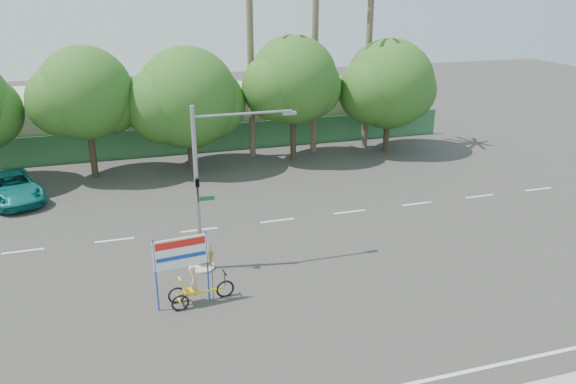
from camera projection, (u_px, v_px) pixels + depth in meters
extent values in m
plane|color=#33302D|center=(285.00, 308.00, 20.95)|extent=(120.00, 120.00, 0.00)
cube|color=#336B3D|center=(198.00, 139.00, 39.88)|extent=(38.00, 0.08, 2.00)
cube|color=beige|center=(51.00, 121.00, 40.83)|extent=(12.00, 8.00, 4.00)
cube|color=beige|center=(287.00, 109.00, 45.83)|extent=(14.00, 8.00, 3.60)
cylinder|color=#473828|center=(92.00, 148.00, 34.52)|extent=(0.40, 0.40, 3.74)
sphere|color=#185118|center=(85.00, 93.00, 33.34)|extent=(5.60, 5.60, 5.60)
sphere|color=#185118|center=(108.00, 101.00, 34.16)|extent=(4.03, 4.03, 4.03)
sphere|color=#185118|center=(63.00, 101.00, 32.89)|extent=(4.26, 4.26, 4.26)
cylinder|color=#473828|center=(190.00, 144.00, 36.24)|extent=(0.40, 0.40, 3.30)
sphere|color=#185118|center=(187.00, 98.00, 35.20)|extent=(6.40, 6.40, 6.40)
sphere|color=#185118|center=(210.00, 104.00, 36.04)|extent=(4.61, 4.61, 4.61)
sphere|color=#185118|center=(165.00, 105.00, 34.68)|extent=(4.86, 4.86, 4.86)
cylinder|color=#473828|center=(293.00, 132.00, 38.06)|extent=(0.40, 0.40, 3.87)
sphere|color=#185118|center=(293.00, 80.00, 36.84)|extent=(5.80, 5.80, 5.80)
sphere|color=#185118|center=(311.00, 87.00, 37.68)|extent=(4.18, 4.18, 4.18)
sphere|color=#185118|center=(275.00, 87.00, 36.38)|extent=(4.41, 4.41, 4.41)
cylinder|color=#473828|center=(387.00, 128.00, 40.06)|extent=(0.40, 0.40, 3.43)
sphere|color=#185118|center=(389.00, 84.00, 38.97)|extent=(6.20, 6.20, 6.20)
sphere|color=#185118|center=(405.00, 90.00, 39.81)|extent=(4.46, 4.46, 4.46)
sphere|color=#185118|center=(372.00, 90.00, 38.47)|extent=(4.71, 4.71, 4.71)
cylinder|color=#70604C|center=(315.00, 29.00, 37.67)|extent=(0.44, 0.44, 17.00)
cylinder|color=#70604C|center=(369.00, 43.00, 39.12)|extent=(0.44, 0.44, 15.00)
cylinder|color=#70604C|center=(251.00, 55.00, 36.96)|extent=(0.44, 0.44, 14.00)
cylinder|color=gray|center=(202.00, 267.00, 23.83)|extent=(1.10, 1.10, 0.10)
cylinder|color=gray|center=(197.00, 191.00, 22.63)|extent=(0.18, 0.18, 7.00)
cylinder|color=gray|center=(243.00, 114.00, 22.12)|extent=(4.00, 0.10, 0.10)
cube|color=gray|center=(289.00, 113.00, 22.68)|extent=(0.55, 0.20, 0.12)
imported|color=black|center=(198.00, 191.00, 22.40)|extent=(0.16, 0.20, 1.00)
cube|color=#14662D|center=(206.00, 198.00, 22.85)|extent=(0.70, 0.04, 0.18)
torus|color=black|center=(225.00, 289.00, 21.61)|extent=(0.73, 0.16, 0.72)
torus|color=black|center=(177.00, 295.00, 21.21)|extent=(0.68, 0.15, 0.68)
torus|color=black|center=(180.00, 303.00, 20.69)|extent=(0.68, 0.15, 0.68)
cube|color=yellow|center=(202.00, 292.00, 21.25)|extent=(1.81, 0.26, 0.06)
cube|color=yellow|center=(178.00, 299.00, 20.94)|extent=(0.13, 0.64, 0.05)
cube|color=yellow|center=(191.00, 291.00, 21.05)|extent=(0.58, 0.50, 0.06)
cube|color=yellow|center=(183.00, 286.00, 20.84)|extent=(0.29, 0.47, 0.58)
cylinder|color=black|center=(225.00, 279.00, 21.46)|extent=(0.04, 0.04, 0.59)
cube|color=black|center=(224.00, 272.00, 21.36)|extent=(0.09, 0.48, 0.04)
imported|color=#CCB284|center=(194.00, 281.00, 20.96)|extent=(0.32, 0.45, 1.15)
cylinder|color=#193BBD|center=(156.00, 276.00, 20.28)|extent=(0.07, 0.07, 2.88)
cylinder|color=#193BBD|center=(208.00, 266.00, 20.99)|extent=(0.07, 0.07, 2.88)
cube|color=white|center=(181.00, 253.00, 20.37)|extent=(2.02, 0.27, 1.18)
cube|color=red|center=(180.00, 244.00, 20.21)|extent=(1.81, 0.21, 0.28)
cube|color=#193BBD|center=(181.00, 257.00, 20.39)|extent=(1.81, 0.21, 0.15)
cylinder|color=black|center=(212.00, 273.00, 21.16)|extent=(0.02, 0.02, 2.24)
cube|color=red|center=(201.00, 258.00, 20.78)|extent=(0.94, 0.12, 0.70)
imported|color=#0F6D6A|center=(12.00, 187.00, 31.11)|extent=(4.31, 6.09, 1.54)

